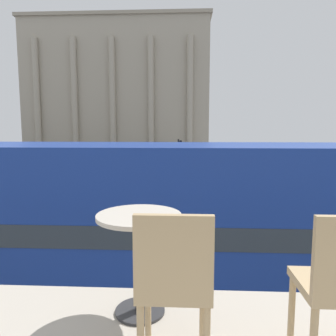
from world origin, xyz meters
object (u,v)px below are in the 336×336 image
object	(u,v)px
car_navy	(204,203)
plaza_building_left	(122,92)
traffic_light_near	(190,187)
traffic_light_far	(179,155)
pedestrian_yellow	(191,172)
pedestrian_olive	(118,163)
double_decker_bus	(194,230)
cafe_dining_table	(139,241)
car_white	(135,185)
pedestrian_red	(324,183)
cafe_chair_0	(174,281)
traffic_light_mid	(199,167)

from	to	relation	value
car_navy	plaza_building_left	bearing A→B (deg)	-144.44
plaza_building_left	traffic_light_near	bearing A→B (deg)	-76.10
car_navy	traffic_light_far	bearing A→B (deg)	-152.28
pedestrian_yellow	plaza_building_left	bearing A→B (deg)	-112.89
traffic_light_far	pedestrian_olive	world-z (taller)	traffic_light_far
pedestrian_yellow	double_decker_bus	bearing A→B (deg)	45.39
cafe_dining_table	car_white	size ratio (longest dim) A/B	0.17
car_white	pedestrian_yellow	size ratio (longest dim) A/B	2.52
plaza_building_left	pedestrian_red	xyz separation A→B (m)	(20.05, -34.51, -9.75)
double_decker_bus	cafe_dining_table	xyz separation A→B (m)	(-0.52, -4.78, 1.45)
double_decker_bus	traffic_light_far	world-z (taller)	double_decker_bus
car_navy	traffic_light_near	bearing A→B (deg)	9.02
traffic_light_far	pedestrian_yellow	distance (m)	1.79
double_decker_bus	car_navy	distance (m)	10.11
double_decker_bus	pedestrian_red	world-z (taller)	double_decker_bus
cafe_dining_table	car_white	bearing A→B (deg)	98.89
cafe_dining_table	pedestrian_red	xyz separation A→B (m)	(9.61, 19.78, -2.88)
traffic_light_far	pedestrian_red	world-z (taller)	traffic_light_far
pedestrian_olive	car_white	bearing A→B (deg)	-131.76
plaza_building_left	pedestrian_yellow	bearing A→B (deg)	-69.17
traffic_light_near	car_white	size ratio (longest dim) A/B	0.87
cafe_dining_table	car_navy	bearing A→B (deg)	84.78
cafe_dining_table	cafe_chair_0	world-z (taller)	cafe_chair_0
traffic_light_far	pedestrian_olive	xyz separation A→B (m)	(-6.56, 7.06, -1.46)
plaza_building_left	pedestrian_olive	world-z (taller)	plaza_building_left
plaza_building_left	car_navy	xyz separation A→B (m)	(11.78, -39.59, -10.00)
traffic_light_mid	traffic_light_far	xyz separation A→B (m)	(-1.33, 6.84, 0.16)
car_white	traffic_light_near	bearing A→B (deg)	-62.41
traffic_light_near	car_white	bearing A→B (deg)	110.44
plaza_building_left	car_white	distance (m)	36.80
traffic_light_far	traffic_light_near	bearing A→B (deg)	-87.37
traffic_light_mid	traffic_light_far	distance (m)	6.97
car_navy	pedestrian_olive	xyz separation A→B (m)	(-8.05, 16.71, 0.26)
cafe_chair_0	traffic_light_mid	bearing A→B (deg)	80.49
traffic_light_near	traffic_light_mid	size ratio (longest dim) A/B	1.06
cafe_chair_0	car_navy	world-z (taller)	cafe_chair_0
plaza_building_left	traffic_light_mid	xyz separation A→B (m)	(11.63, -36.77, -8.43)
pedestrian_yellow	pedestrian_red	bearing A→B (deg)	107.16
traffic_light_far	pedestrian_red	bearing A→B (deg)	-25.16
car_navy	pedestrian_red	bearing A→B (deg)	140.51
traffic_light_far	pedestrian_olive	size ratio (longest dim) A/B	2.20
car_navy	pedestrian_red	size ratio (longest dim) A/B	2.53
traffic_light_near	pedestrian_red	xyz separation A→B (m)	(9.09, 9.77, -1.45)
traffic_light_far	cafe_dining_table	bearing A→B (deg)	-89.67
cafe_dining_table	pedestrian_olive	size ratio (longest dim) A/B	0.44
traffic_light_mid	pedestrian_yellow	xyz separation A→B (m)	(-0.36, 7.15, -1.31)
pedestrian_yellow	pedestrian_olive	bearing A→B (deg)	-85.57
traffic_light_mid	traffic_light_near	bearing A→B (deg)	-95.12
double_decker_bus	car_navy	bearing A→B (deg)	81.16
traffic_light_near	car_navy	distance (m)	5.06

